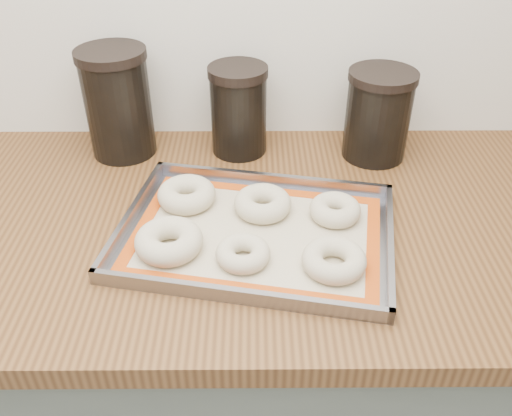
{
  "coord_description": "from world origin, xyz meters",
  "views": [
    {
      "loc": [
        -0.03,
        0.88,
        1.49
      ],
      "look_at": [
        -0.03,
        1.61,
        0.96
      ],
      "focal_mm": 38.0,
      "sensor_mm": 36.0,
      "label": 1
    }
  ],
  "objects_px": {
    "baking_tray": "(256,233)",
    "bagel_back_left": "(187,194)",
    "bagel_back_mid": "(263,203)",
    "canister_mid": "(239,110)",
    "bagel_front_right": "(334,260)",
    "canister_right": "(378,115)",
    "bagel_back_right": "(335,210)",
    "bagel_front_left": "(169,241)",
    "canister_left": "(118,103)",
    "bagel_front_mid": "(243,253)"
  },
  "relations": [
    {
      "from": "baking_tray",
      "to": "bagel_back_left",
      "type": "distance_m",
      "value": 0.16
    },
    {
      "from": "bagel_back_mid",
      "to": "canister_mid",
      "type": "relative_size",
      "value": 0.55
    },
    {
      "from": "bagel_front_right",
      "to": "canister_right",
      "type": "relative_size",
      "value": 0.55
    },
    {
      "from": "bagel_back_left",
      "to": "bagel_front_right",
      "type": "bearing_deg",
      "value": -35.94
    },
    {
      "from": "bagel_back_right",
      "to": "bagel_back_mid",
      "type": "bearing_deg",
      "value": 171.66
    },
    {
      "from": "canister_right",
      "to": "canister_mid",
      "type": "bearing_deg",
      "value": 175.46
    },
    {
      "from": "baking_tray",
      "to": "bagel_front_left",
      "type": "bearing_deg",
      "value": -163.57
    },
    {
      "from": "baking_tray",
      "to": "bagel_front_left",
      "type": "distance_m",
      "value": 0.15
    },
    {
      "from": "canister_mid",
      "to": "bagel_front_right",
      "type": "bearing_deg",
      "value": -67.97
    },
    {
      "from": "bagel_back_left",
      "to": "bagel_back_right",
      "type": "relative_size",
      "value": 1.17
    },
    {
      "from": "canister_left",
      "to": "canister_mid",
      "type": "distance_m",
      "value": 0.25
    },
    {
      "from": "bagel_front_left",
      "to": "bagel_back_left",
      "type": "height_order",
      "value": "bagel_front_left"
    },
    {
      "from": "bagel_back_mid",
      "to": "bagel_back_left",
      "type": "bearing_deg",
      "value": 168.46
    },
    {
      "from": "bagel_front_left",
      "to": "canister_left",
      "type": "bearing_deg",
      "value": 112.19
    },
    {
      "from": "bagel_front_left",
      "to": "bagel_front_mid",
      "type": "bearing_deg",
      "value": -12.55
    },
    {
      "from": "bagel_back_mid",
      "to": "canister_right",
      "type": "bearing_deg",
      "value": 41.62
    },
    {
      "from": "bagel_front_right",
      "to": "baking_tray",
      "type": "bearing_deg",
      "value": 144.44
    },
    {
      "from": "canister_mid",
      "to": "canister_left",
      "type": "bearing_deg",
      "value": -179.05
    },
    {
      "from": "baking_tray",
      "to": "bagel_back_mid",
      "type": "xyz_separation_m",
      "value": [
        0.01,
        0.07,
        0.02
      ]
    },
    {
      "from": "bagel_front_right",
      "to": "canister_mid",
      "type": "height_order",
      "value": "canister_mid"
    },
    {
      "from": "bagel_back_mid",
      "to": "bagel_back_right",
      "type": "xyz_separation_m",
      "value": [
        0.13,
        -0.02,
        -0.0
      ]
    },
    {
      "from": "bagel_back_left",
      "to": "bagel_back_right",
      "type": "height_order",
      "value": "bagel_back_left"
    },
    {
      "from": "bagel_front_mid",
      "to": "bagel_back_right",
      "type": "distance_m",
      "value": 0.2
    },
    {
      "from": "baking_tray",
      "to": "bagel_back_right",
      "type": "height_order",
      "value": "bagel_back_right"
    },
    {
      "from": "bagel_front_mid",
      "to": "canister_mid",
      "type": "bearing_deg",
      "value": 92.04
    },
    {
      "from": "baking_tray",
      "to": "bagel_front_mid",
      "type": "bearing_deg",
      "value": -107.05
    },
    {
      "from": "bagel_back_right",
      "to": "canister_left",
      "type": "bearing_deg",
      "value": 149.37
    },
    {
      "from": "bagel_back_left",
      "to": "bagel_front_left",
      "type": "bearing_deg",
      "value": -96.59
    },
    {
      "from": "canister_mid",
      "to": "canister_right",
      "type": "relative_size",
      "value": 1.01
    },
    {
      "from": "bagel_front_left",
      "to": "canister_left",
      "type": "height_order",
      "value": "canister_left"
    },
    {
      "from": "bagel_back_left",
      "to": "canister_right",
      "type": "relative_size",
      "value": 0.58
    },
    {
      "from": "bagel_front_mid",
      "to": "bagel_back_left",
      "type": "height_order",
      "value": "bagel_back_left"
    },
    {
      "from": "bagel_back_left",
      "to": "bagel_back_right",
      "type": "bearing_deg",
      "value": -10.02
    },
    {
      "from": "bagel_front_mid",
      "to": "bagel_back_mid",
      "type": "bearing_deg",
      "value": 75.94
    },
    {
      "from": "bagel_front_left",
      "to": "bagel_front_mid",
      "type": "xyz_separation_m",
      "value": [
        0.12,
        -0.03,
        -0.0
      ]
    },
    {
      "from": "bagel_front_left",
      "to": "bagel_front_mid",
      "type": "relative_size",
      "value": 1.27
    },
    {
      "from": "bagel_front_right",
      "to": "canister_mid",
      "type": "distance_m",
      "value": 0.42
    },
    {
      "from": "baking_tray",
      "to": "bagel_back_left",
      "type": "height_order",
      "value": "bagel_back_left"
    },
    {
      "from": "baking_tray",
      "to": "bagel_front_mid",
      "type": "distance_m",
      "value": 0.07
    },
    {
      "from": "bagel_front_right",
      "to": "bagel_front_mid",
      "type": "bearing_deg",
      "value": 172.78
    },
    {
      "from": "baking_tray",
      "to": "bagel_front_right",
      "type": "distance_m",
      "value": 0.15
    },
    {
      "from": "bagel_back_left",
      "to": "bagel_back_right",
      "type": "xyz_separation_m",
      "value": [
        0.27,
        -0.05,
        -0.0
      ]
    },
    {
      "from": "bagel_back_mid",
      "to": "canister_left",
      "type": "relative_size",
      "value": 0.46
    },
    {
      "from": "bagel_front_left",
      "to": "bagel_front_right",
      "type": "bearing_deg",
      "value": -9.69
    },
    {
      "from": "bagel_back_right",
      "to": "bagel_back_left",
      "type": "bearing_deg",
      "value": 169.98
    },
    {
      "from": "bagel_front_mid",
      "to": "canister_mid",
      "type": "height_order",
      "value": "canister_mid"
    },
    {
      "from": "bagel_back_left",
      "to": "canister_right",
      "type": "bearing_deg",
      "value": 25.89
    },
    {
      "from": "canister_mid",
      "to": "bagel_front_left",
      "type": "bearing_deg",
      "value": -107.62
    },
    {
      "from": "bagel_front_left",
      "to": "bagel_front_right",
      "type": "xyz_separation_m",
      "value": [
        0.27,
        -0.05,
        -0.0
      ]
    },
    {
      "from": "baking_tray",
      "to": "bagel_front_right",
      "type": "bearing_deg",
      "value": -35.56
    }
  ]
}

